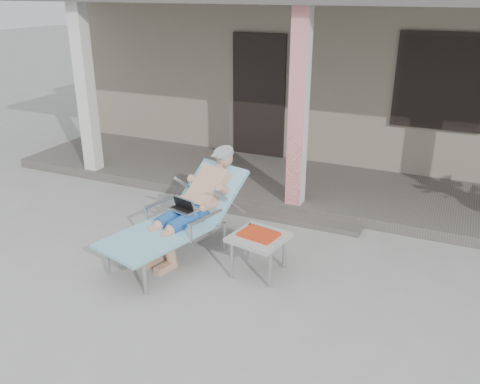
% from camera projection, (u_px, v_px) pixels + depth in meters
% --- Properties ---
extents(ground, '(60.00, 60.00, 0.00)m').
position_uv_depth(ground, '(230.00, 288.00, 5.37)').
color(ground, '#9E9E99').
rests_on(ground, ground).
extents(house, '(10.40, 5.40, 3.30)m').
position_uv_depth(house, '(366.00, 56.00, 10.24)').
color(house, gray).
rests_on(house, ground).
extents(porch_deck, '(10.00, 2.00, 0.15)m').
position_uv_depth(porch_deck, '(312.00, 187.00, 7.88)').
color(porch_deck, '#605B56').
rests_on(porch_deck, ground).
extents(porch_overhang, '(10.00, 2.30, 2.85)m').
position_uv_depth(porch_overhang, '(321.00, 0.00, 6.81)').
color(porch_overhang, silver).
rests_on(porch_overhang, porch_deck).
extents(porch_step, '(2.00, 0.30, 0.07)m').
position_uv_depth(porch_step, '(287.00, 217.00, 6.92)').
color(porch_step, '#605B56').
rests_on(porch_step, ground).
extents(lounger, '(1.17, 1.98, 1.24)m').
position_uv_depth(lounger, '(186.00, 193.00, 5.81)').
color(lounger, '#B7B7BC').
rests_on(lounger, ground).
extents(side_table, '(0.65, 0.65, 0.50)m').
position_uv_depth(side_table, '(259.00, 239.00, 5.49)').
color(side_table, '#AAAAA5').
rests_on(side_table, ground).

